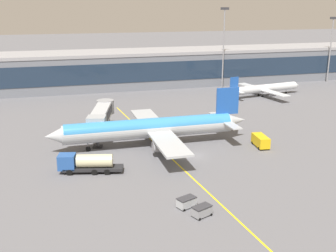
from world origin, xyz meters
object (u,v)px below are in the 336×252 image
(main_airliner, at_px, (151,128))
(fuel_tanker, at_px, (86,163))
(crew_van, at_px, (261,141))
(baggage_cart_1, at_px, (187,202))
(baggage_cart_0, at_px, (202,211))
(commuter_jet_far, at_px, (264,88))

(main_airliner, distance_m, fuel_tanker, 17.41)
(crew_van, bearing_deg, baggage_cart_1, -137.71)
(baggage_cart_1, bearing_deg, baggage_cart_0, -68.07)
(baggage_cart_0, bearing_deg, main_airliner, 89.50)
(main_airliner, relative_size, crew_van, 7.91)
(crew_van, distance_m, commuter_jet_far, 49.06)
(baggage_cart_1, distance_m, commuter_jet_far, 78.33)
(main_airliner, bearing_deg, baggage_cart_0, -90.50)
(baggage_cart_0, relative_size, baggage_cart_1, 1.00)
(baggage_cart_1, height_order, commuter_jet_far, commuter_jet_far)
(fuel_tanker, bearing_deg, main_airliner, 36.91)
(main_airliner, height_order, crew_van, main_airliner)
(crew_van, xyz_separation_m, commuter_jet_far, (23.90, 42.82, 1.14))
(fuel_tanker, height_order, crew_van, fuel_tanker)
(baggage_cart_0, distance_m, commuter_jet_far, 80.07)
(main_airliner, distance_m, commuter_jet_far, 57.61)
(fuel_tanker, distance_m, commuter_jet_far, 74.88)
(fuel_tanker, relative_size, crew_van, 2.13)
(fuel_tanker, distance_m, baggage_cart_1, 20.75)
(fuel_tanker, height_order, baggage_cart_0, fuel_tanker)
(commuter_jet_far, bearing_deg, crew_van, -119.17)
(commuter_jet_far, bearing_deg, main_airliner, -141.10)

